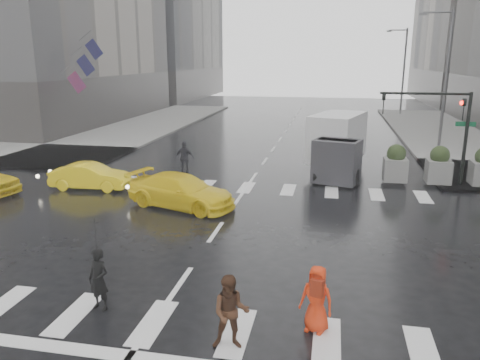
% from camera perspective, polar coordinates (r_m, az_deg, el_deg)
% --- Properties ---
extents(ground, '(120.00, 120.00, 0.00)m').
position_cam_1_polar(ground, '(16.74, -2.98, -6.34)').
color(ground, black).
rests_on(ground, ground).
extents(sidewalk_nw, '(35.00, 35.00, 0.15)m').
position_cam_1_polar(sidewalk_nw, '(40.59, -24.20, 4.99)').
color(sidewalk_nw, slate).
rests_on(sidewalk_nw, ground).
extents(road_markings, '(18.00, 48.00, 0.01)m').
position_cam_1_polar(road_markings, '(16.74, -2.98, -6.33)').
color(road_markings, silver).
rests_on(road_markings, ground).
extents(traffic_signal_pole, '(4.45, 0.42, 4.50)m').
position_cam_1_polar(traffic_signal_pole, '(23.86, 23.72, 6.75)').
color(traffic_signal_pole, black).
rests_on(traffic_signal_pole, ground).
extents(street_lamp_near, '(2.15, 0.22, 9.00)m').
position_cam_1_polar(street_lamp_near, '(33.88, 23.65, 11.70)').
color(street_lamp_near, '#59595B').
rests_on(street_lamp_near, ground).
extents(street_lamp_far, '(2.15, 0.22, 9.00)m').
position_cam_1_polar(street_lamp_far, '(53.60, 19.22, 12.76)').
color(street_lamp_far, '#59595B').
rests_on(street_lamp_far, ground).
extents(planter_west, '(1.10, 1.10, 1.80)m').
position_cam_1_polar(planter_west, '(24.07, 18.42, 1.88)').
color(planter_west, slate).
rests_on(planter_west, ground).
extents(planter_mid, '(1.10, 1.10, 1.80)m').
position_cam_1_polar(planter_mid, '(24.41, 23.08, 1.63)').
color(planter_mid, slate).
rests_on(planter_mid, ground).
extents(flag_cluster, '(2.87, 3.06, 4.69)m').
position_cam_1_polar(flag_cluster, '(38.62, -18.70, 13.39)').
color(flag_cluster, '#59595B').
rests_on(flag_cluster, ground).
extents(pedestrian_black, '(1.17, 1.18, 2.43)m').
position_cam_1_polar(pedestrian_black, '(11.76, -17.15, -7.76)').
color(pedestrian_black, black).
rests_on(pedestrian_black, ground).
extents(pedestrian_brown, '(0.89, 0.74, 1.65)m').
position_cam_1_polar(pedestrian_brown, '(10.19, -1.13, -15.84)').
color(pedestrian_brown, '#422617').
rests_on(pedestrian_brown, ground).
extents(pedestrian_orange, '(0.88, 0.72, 1.56)m').
position_cam_1_polar(pedestrian_orange, '(10.89, 9.33, -14.08)').
color(pedestrian_orange, red).
rests_on(pedestrian_orange, ground).
extents(pedestrian_far_a, '(1.06, 0.67, 1.77)m').
position_cam_1_polar(pedestrian_far_a, '(24.85, -6.73, 2.69)').
color(pedestrian_far_a, black).
rests_on(pedestrian_far_a, ground).
extents(pedestrian_far_b, '(1.28, 1.29, 1.81)m').
position_cam_1_polar(pedestrian_far_b, '(24.58, 10.60, 2.46)').
color(pedestrian_far_b, black).
rests_on(pedestrian_far_b, ground).
extents(taxi_mid, '(3.76, 1.52, 1.21)m').
position_cam_1_polar(taxi_mid, '(23.06, -17.77, 0.44)').
color(taxi_mid, yellow).
rests_on(taxi_mid, ground).
extents(taxi_rear, '(4.50, 3.01, 1.36)m').
position_cam_1_polar(taxi_rear, '(19.43, -7.18, -1.34)').
color(taxi_rear, yellow).
rests_on(taxi_rear, ground).
extents(box_truck, '(2.19, 5.83, 3.10)m').
position_cam_1_polar(box_truck, '(25.21, 11.76, 4.44)').
color(box_truck, silver).
rests_on(box_truck, ground).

